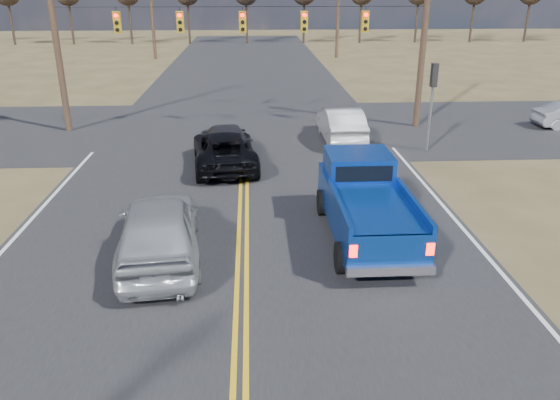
{
  "coord_description": "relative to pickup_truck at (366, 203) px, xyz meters",
  "views": [
    {
      "loc": [
        0.32,
        -9.79,
        7.13
      ],
      "look_at": [
        1.08,
        4.21,
        1.5
      ],
      "focal_mm": 35.0,
      "sensor_mm": 36.0,
      "label": 1
    }
  ],
  "objects": [
    {
      "name": "white_car_queue",
      "position": [
        0.97,
        10.62,
        -0.26
      ],
      "size": [
        1.77,
        4.95,
        1.62
      ],
      "primitive_type": "imported",
      "rotation": [
        0.0,
        0.0,
        3.15
      ],
      "color": "#BABABA",
      "rests_on": "ground"
    },
    {
      "name": "road_cross",
      "position": [
        -3.64,
        13.12,
        -1.08
      ],
      "size": [
        120.0,
        12.0,
        0.02
      ],
      "primitive_type": "cube",
      "color": "#28282B",
      "rests_on": "ground"
    },
    {
      "name": "pickup_truck",
      "position": [
        0.0,
        0.0,
        0.0
      ],
      "size": [
        2.38,
        5.91,
        2.22
      ],
      "rotation": [
        0.0,
        0.0,
        0.0
      ],
      "color": "black",
      "rests_on": "ground"
    },
    {
      "name": "dgrey_car_queue",
      "position": [
        -4.44,
        8.58,
        -0.4
      ],
      "size": [
        2.62,
        4.92,
        1.36
      ],
      "primitive_type": "imported",
      "rotation": [
        0.0,
        0.0,
        3.3
      ],
      "color": "#35353A",
      "rests_on": "ground"
    },
    {
      "name": "treeline",
      "position": [
        -3.64,
        22.09,
        4.63
      ],
      "size": [
        87.0,
        117.8,
        7.4
      ],
      "color": "#33261C",
      "rests_on": "ground"
    },
    {
      "name": "signal_gantry",
      "position": [
        -3.13,
        12.91,
        3.99
      ],
      "size": [
        19.6,
        4.83,
        10.0
      ],
      "color": "#473323",
      "rests_on": "ground"
    },
    {
      "name": "silver_suv",
      "position": [
        -5.87,
        -1.13,
        -0.16
      ],
      "size": [
        2.74,
        5.56,
        1.82
      ],
      "primitive_type": "imported",
      "rotation": [
        0.0,
        0.0,
        3.25
      ],
      "color": "#A7ACB0",
      "rests_on": "ground"
    },
    {
      "name": "ground",
      "position": [
        -3.64,
        -4.88,
        -1.08
      ],
      "size": [
        160.0,
        160.0,
        0.0
      ],
      "primitive_type": "plane",
      "color": "brown",
      "rests_on": "ground"
    },
    {
      "name": "black_suv",
      "position": [
        -4.44,
        6.89,
        -0.34
      ],
      "size": [
        2.98,
        5.51,
        1.47
      ],
      "primitive_type": "imported",
      "rotation": [
        0.0,
        0.0,
        3.25
      ],
      "color": "black",
      "rests_on": "ground"
    },
    {
      "name": "road_main",
      "position": [
        -3.64,
        5.12,
        -1.08
      ],
      "size": [
        14.0,
        120.0,
        0.02
      ],
      "primitive_type": "cube",
      "color": "#28282B",
      "rests_on": "ground"
    },
    {
      "name": "utility_poles",
      "position": [
        -3.64,
        12.12,
        4.15
      ],
      "size": [
        19.6,
        58.32,
        10.0
      ],
      "color": "#473323",
      "rests_on": "ground"
    }
  ]
}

